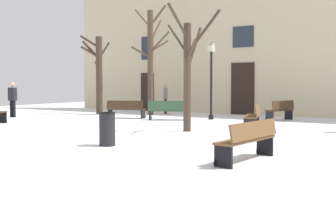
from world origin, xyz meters
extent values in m
plane|color=white|center=(0.00, 0.00, 0.00)|extent=(35.70, 35.70, 0.00)
cube|color=beige|center=(0.00, 9.31, 4.09)|extent=(22.31, 0.40, 8.19)
cube|color=black|center=(-5.98, 9.09, 1.14)|extent=(0.90, 0.08, 2.28)
cube|color=#262D38|center=(-5.98, 9.09, 3.77)|extent=(0.81, 0.06, 1.37)
cube|color=black|center=(0.09, 9.09, 1.36)|extent=(1.27, 0.08, 2.73)
cube|color=#262D38|center=(0.09, 9.09, 4.07)|extent=(1.14, 0.06, 1.09)
cylinder|color=#423326|center=(-6.58, 5.45, 2.07)|extent=(0.35, 0.35, 4.13)
cylinder|color=#423326|center=(-7.06, 5.29, 3.32)|extent=(1.06, 0.47, 0.68)
cylinder|color=#423326|center=(-7.07, 5.36, 3.43)|extent=(1.10, 0.32, 1.07)
cylinder|color=#423326|center=(-6.40, 5.65, 3.39)|extent=(0.49, 0.52, 0.93)
cylinder|color=#423326|center=(-7.30, 5.53, 3.91)|extent=(1.51, 0.28, 0.81)
cylinder|color=#423326|center=(-6.96, 5.71, 2.60)|extent=(0.83, 0.62, 0.55)
cylinder|color=#4C3D2D|center=(-3.94, 6.43, 2.71)|extent=(0.30, 0.30, 5.41)
cylinder|color=#4C3D2D|center=(-3.67, 6.73, 5.15)|extent=(0.69, 0.74, 1.15)
cylinder|color=#4C3D2D|center=(-4.57, 6.65, 5.08)|extent=(1.33, 0.53, 1.13)
cylinder|color=#4C3D2D|center=(-3.98, 6.98, 4.40)|extent=(0.17, 1.17, 1.32)
cylinder|color=#4C3D2D|center=(-3.72, 6.93, 3.61)|extent=(0.55, 1.08, 0.70)
cylinder|color=#4C3D2D|center=(-3.39, 6.46, 3.77)|extent=(1.18, 0.16, 1.04)
cylinder|color=#4C3D2D|center=(-4.28, 6.07, 3.25)|extent=(0.79, 0.84, 0.61)
cylinder|color=#423326|center=(1.28, 0.99, 1.82)|extent=(0.26, 0.26, 3.64)
cylinder|color=#423326|center=(1.83, 1.09, 3.32)|extent=(1.18, 0.30, 1.46)
cylinder|color=#423326|center=(1.24, 0.46, 3.64)|extent=(0.19, 1.14, 1.06)
cylinder|color=#423326|center=(1.30, 1.44, 2.82)|extent=(0.13, 0.98, 1.58)
cylinder|color=#423326|center=(0.99, 0.86, 3.11)|extent=(0.68, 0.36, 1.02)
cylinder|color=#423326|center=(1.66, 0.56, 2.67)|extent=(0.85, 0.95, 0.67)
cylinder|color=black|center=(-0.04, 5.60, 1.53)|extent=(0.10, 0.10, 3.07)
cylinder|color=black|center=(-0.04, 5.60, 0.10)|extent=(0.22, 0.22, 0.20)
cube|color=beige|center=(-0.04, 5.60, 3.25)|extent=(0.24, 0.24, 0.36)
cone|color=black|center=(-0.04, 5.60, 3.43)|extent=(0.30, 0.30, 0.14)
cylinder|color=black|center=(1.08, -2.92, 0.42)|extent=(0.42, 0.42, 0.84)
torus|color=black|center=(1.08, -2.92, 0.86)|extent=(0.44, 0.44, 0.04)
cube|color=#3D2819|center=(2.74, 6.76, 0.45)|extent=(0.89, 1.59, 0.05)
cube|color=#3D2819|center=(2.92, 6.70, 0.68)|extent=(0.57, 1.48, 0.39)
cube|color=black|center=(2.96, 7.43, 0.22)|extent=(0.38, 0.18, 0.45)
torus|color=black|center=(2.81, 7.48, 0.08)|extent=(0.08, 0.17, 0.17)
cube|color=black|center=(2.51, 6.09, 0.22)|extent=(0.38, 0.18, 0.45)
torus|color=black|center=(2.36, 6.14, 0.08)|extent=(0.08, 0.17, 0.17)
cube|color=#2D4C33|center=(-1.50, 4.31, 0.42)|extent=(1.81, 1.29, 0.05)
cube|color=#2D4C33|center=(-1.39, 4.12, 0.67)|extent=(1.63, 0.96, 0.40)
cube|color=black|center=(-0.76, 4.72, 0.21)|extent=(0.26, 0.40, 0.42)
torus|color=black|center=(-0.85, 4.88, 0.08)|extent=(0.16, 0.11, 0.17)
cube|color=black|center=(-2.24, 3.90, 0.21)|extent=(0.26, 0.40, 0.42)
torus|color=black|center=(-2.32, 4.06, 0.08)|extent=(0.16, 0.11, 0.17)
cube|color=brown|center=(2.89, 2.86, 0.46)|extent=(0.91, 1.89, 0.05)
cube|color=brown|center=(3.09, 2.91, 0.70)|extent=(0.60, 1.80, 0.41)
cube|color=black|center=(2.67, 3.69, 0.23)|extent=(0.40, 0.16, 0.46)
torus|color=black|center=(2.50, 3.64, 0.08)|extent=(0.07, 0.17, 0.17)
cube|color=black|center=(3.12, 2.03, 0.23)|extent=(0.40, 0.16, 0.46)
torus|color=black|center=(2.95, 1.99, 0.08)|extent=(0.07, 0.17, 0.17)
cube|color=#3D2819|center=(-3.74, 4.12, 0.42)|extent=(1.84, 0.95, 0.05)
cube|color=#3D2819|center=(-3.68, 3.91, 0.65)|extent=(1.74, 0.60, 0.37)
cube|color=black|center=(-2.95, 4.35, 0.21)|extent=(0.18, 0.43, 0.42)
torus|color=black|center=(-3.00, 4.53, 0.08)|extent=(0.17, 0.08, 0.17)
cube|color=black|center=(-4.54, 3.90, 0.21)|extent=(0.18, 0.43, 0.42)
torus|color=black|center=(-4.59, 4.08, 0.08)|extent=(0.17, 0.08, 0.17)
cube|color=black|center=(-6.62, -0.49, 0.23)|extent=(0.39, 0.22, 0.47)
torus|color=black|center=(-6.46, -0.42, 0.08)|extent=(0.10, 0.17, 0.17)
cube|color=brown|center=(4.91, -3.01, 0.45)|extent=(0.67, 1.94, 0.05)
cube|color=brown|center=(5.10, -3.03, 0.67)|extent=(0.35, 1.89, 0.36)
cube|color=black|center=(5.02, -2.13, 0.23)|extent=(0.39, 0.11, 0.45)
torus|color=black|center=(4.86, -2.11, 0.08)|extent=(0.05, 0.17, 0.17)
cube|color=black|center=(4.79, -3.89, 0.23)|extent=(0.39, 0.11, 0.45)
torus|color=black|center=(4.63, -3.87, 0.08)|extent=(0.05, 0.17, 0.17)
cylinder|color=#350F0F|center=(-3.58, 7.34, 0.40)|extent=(0.14, 0.14, 0.80)
cylinder|color=#350F0F|center=(-3.68, 7.49, 0.40)|extent=(0.14, 0.14, 0.80)
cube|color=slate|center=(-3.63, 7.42, 1.11)|extent=(0.39, 0.44, 0.62)
sphere|color=tan|center=(-3.63, 7.42, 1.56)|extent=(0.22, 0.22, 0.22)
cylinder|color=black|center=(-8.63, 1.63, 0.41)|extent=(0.14, 0.14, 0.81)
cylinder|color=black|center=(-8.81, 1.61, 0.41)|extent=(0.14, 0.14, 0.81)
cube|color=black|center=(-8.72, 1.62, 1.13)|extent=(0.41, 0.27, 0.63)
sphere|color=tan|center=(-8.72, 1.62, 1.58)|extent=(0.22, 0.22, 0.22)
camera|label=1|loc=(7.93, -10.95, 1.60)|focal=43.16mm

